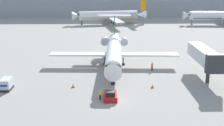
{
  "coord_description": "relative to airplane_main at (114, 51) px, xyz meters",
  "views": [
    {
      "loc": [
        -1.43,
        -46.58,
        18.76
      ],
      "look_at": [
        0.0,
        10.48,
        3.31
      ],
      "focal_mm": 50.0,
      "sensor_mm": 36.0,
      "label": 1
    }
  ],
  "objects": [
    {
      "name": "pushback_tug",
      "position": [
        -1.2,
        -19.81,
        -2.73
      ],
      "size": [
        2.18,
        3.78,
        1.62
      ],
      "color": "#B21919",
      "rests_on": "ground"
    },
    {
      "name": "worker_near_tug",
      "position": [
        -2.84,
        -19.91,
        -2.43
      ],
      "size": [
        0.4,
        0.24,
        1.7
      ],
      "color": "#232838",
      "rests_on": "ground"
    },
    {
      "name": "worker_by_wing",
      "position": [
        7.91,
        -3.97,
        -2.33
      ],
      "size": [
        0.4,
        0.26,
        1.85
      ],
      "color": "#232838",
      "rests_on": "ground"
    },
    {
      "name": "airplane_parked_far_right",
      "position": [
        0.59,
        66.89,
        0.39
      ],
      "size": [
        32.22,
        36.55,
        10.68
      ],
      "color": "white",
      "rests_on": "ground"
    },
    {
      "name": "traffic_cone_left",
      "position": [
        -7.75,
        -14.03,
        -2.99
      ],
      "size": [
        0.58,
        0.58,
        0.68
      ],
      "color": "black",
      "rests_on": "ground"
    },
    {
      "name": "jet_bridge",
      "position": [
        17.09,
        -9.12,
        1.14
      ],
      "size": [
        3.2,
        14.02,
        6.19
      ],
      "color": "#2D2D33",
      "rests_on": "ground"
    },
    {
      "name": "traffic_cone_right",
      "position": [
        6.4,
        -14.57,
        -3.02
      ],
      "size": [
        0.59,
        0.59,
        0.61
      ],
      "color": "black",
      "rests_on": "ground"
    },
    {
      "name": "terminal_building",
      "position": [
        -0.67,
        99.8,
        4.82
      ],
      "size": [
        180.0,
        16.8,
        16.21
      ],
      "color": "#8C939E",
      "rests_on": "ground"
    },
    {
      "name": "airplane_parked_far_left",
      "position": [
        48.12,
        63.35,
        0.53
      ],
      "size": [
        33.15,
        30.51,
        10.7
      ],
      "color": "white",
      "rests_on": "ground"
    },
    {
      "name": "airplane_main",
      "position": [
        0.0,
        0.0,
        0.0
      ],
      "size": [
        28.41,
        31.55,
        9.7
      ],
      "color": "white",
      "rests_on": "ground"
    },
    {
      "name": "luggage_cart",
      "position": [
        -19.25,
        -14.82,
        -2.31
      ],
      "size": [
        1.68,
        3.19,
        2.0
      ],
      "color": "#232326",
      "rests_on": "ground"
    },
    {
      "name": "ground_plane",
      "position": [
        -0.67,
        -20.2,
        -3.31
      ],
      "size": [
        600.0,
        600.0,
        0.0
      ],
      "primitive_type": "plane",
      "color": "gray"
    }
  ]
}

